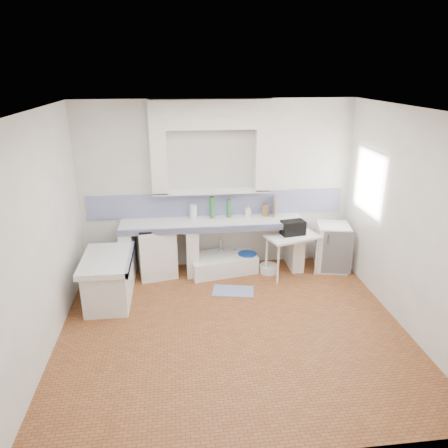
{
  "coord_description": "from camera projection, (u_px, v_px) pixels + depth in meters",
  "views": [
    {
      "loc": [
        -0.66,
        -4.69,
        3.23
      ],
      "look_at": [
        0.0,
        1.0,
        1.1
      ],
      "focal_mm": 33.59,
      "sensor_mm": 36.0,
      "label": 1
    }
  ],
  "objects": [
    {
      "name": "peninsula_base",
      "position": [
        109.0,
        282.0,
        6.11
      ],
      "size": [
        0.6,
        1.0,
        0.62
      ],
      "primitive_type": "cube",
      "color": "white",
      "rests_on": "ground"
    },
    {
      "name": "black_bag",
      "position": [
        293.0,
        228.0,
        6.77
      ],
      "size": [
        0.4,
        0.27,
        0.23
      ],
      "primitive_type": "cube",
      "rotation": [
        0.0,
        0.0,
        0.17
      ],
      "color": "black",
      "rests_on": "side_table"
    },
    {
      "name": "water_bottle_a",
      "position": [
        221.0,
        258.0,
        7.23
      ],
      "size": [
        0.11,
        0.11,
        0.33
      ],
      "primitive_type": "cylinder",
      "rotation": [
        0.0,
        0.0,
        -0.25
      ],
      "color": "silver",
      "rests_on": "ground"
    },
    {
      "name": "counter_slab",
      "position": [
        213.0,
        223.0,
        6.83
      ],
      "size": [
        3.0,
        0.6,
        0.08
      ],
      "primitive_type": "cube",
      "color": "white",
      "rests_on": "ground"
    },
    {
      "name": "ceiling",
      "position": [
        235.0,
        110.0,
        4.59
      ],
      "size": [
        4.5,
        4.5,
        0.0
      ],
      "primitive_type": "plane",
      "rotation": [
        3.14,
        0.0,
        0.0
      ],
      "color": "white",
      "rests_on": "ground"
    },
    {
      "name": "counter_pier_right",
      "position": [
        295.0,
        245.0,
        7.14
      ],
      "size": [
        0.2,
        0.55,
        0.82
      ],
      "primitive_type": "cube",
      "color": "white",
      "rests_on": "ground"
    },
    {
      "name": "counter_lip",
      "position": [
        215.0,
        229.0,
        6.57
      ],
      "size": [
        3.0,
        0.04,
        0.1
      ],
      "primitive_type": "cube",
      "color": "navy",
      "rests_on": "ground"
    },
    {
      "name": "backsplash",
      "position": [
        217.0,
        204.0,
        7.03
      ],
      "size": [
        4.27,
        0.03,
        0.4
      ],
      "primitive_type": "cube",
      "color": "navy",
      "rests_on": "ground"
    },
    {
      "name": "cutting_board",
      "position": [
        275.0,
        207.0,
        7.02
      ],
      "size": [
        0.08,
        0.23,
        0.31
      ],
      "primitive_type": "cube",
      "rotation": [
        0.0,
        0.0,
        -0.28
      ],
      "color": "olive",
      "rests_on": "counter_slab"
    },
    {
      "name": "peninsula_lip",
      "position": [
        130.0,
        259.0,
        6.02
      ],
      "size": [
        0.04,
        1.1,
        0.1
      ],
      "primitive_type": "cube",
      "color": "navy",
      "rests_on": "ground"
    },
    {
      "name": "side_table",
      "position": [
        292.0,
        255.0,
        6.89
      ],
      "size": [
        0.94,
        0.7,
        0.04
      ],
      "primitive_type": "cube",
      "rotation": [
        0.0,
        0.0,
        0.31
      ],
      "color": "white",
      "rests_on": "ground"
    },
    {
      "name": "wall_left",
      "position": [
        41.0,
        237.0,
        4.83
      ],
      "size": [
        0.0,
        4.5,
        4.5
      ],
      "primitive_type": "plane",
      "rotation": [
        1.57,
        0.0,
        1.57
      ],
      "color": "white",
      "rests_on": "ground"
    },
    {
      "name": "window_frame",
      "position": [
        380.0,
        182.0,
        6.38
      ],
      "size": [
        0.35,
        0.86,
        1.06
      ],
      "primitive_type": "cube",
      "color": "#3C2713",
      "rests_on": "ground"
    },
    {
      "name": "knife_block",
      "position": [
        265.0,
        210.0,
        7.02
      ],
      "size": [
        0.11,
        0.09,
        0.19
      ],
      "primitive_type": "cube",
      "rotation": [
        0.0,
        0.0,
        -0.13
      ],
      "color": "olive",
      "rests_on": "counter_slab"
    },
    {
      "name": "lace_valance",
      "position": [
        374.0,
        158.0,
        6.24
      ],
      "size": [
        0.01,
        0.84,
        0.24
      ],
      "primitive_type": "cube",
      "color": "white",
      "rests_on": "ground"
    },
    {
      "name": "rug",
      "position": [
        233.0,
        291.0,
        6.47
      ],
      "size": [
        0.68,
        0.47,
        0.01
      ],
      "primitive_type": "cube",
      "rotation": [
        0.0,
        0.0,
        -0.19
      ],
      "color": "#364899",
      "rests_on": "ground"
    },
    {
      "name": "green_bottle_a",
      "position": [
        212.0,
        207.0,
        6.9
      ],
      "size": [
        0.1,
        0.1,
        0.36
      ],
      "primitive_type": "cylinder",
      "rotation": [
        0.0,
        0.0,
        -0.22
      ],
      "color": "#317334",
      "rests_on": "counter_slab"
    },
    {
      "name": "counter_pier_left",
      "position": [
        128.0,
        252.0,
        6.84
      ],
      "size": [
        0.2,
        0.55,
        0.82
      ],
      "primitive_type": "cube",
      "color": "white",
      "rests_on": "ground"
    },
    {
      "name": "bucket_blue",
      "position": [
        247.0,
        262.0,
        7.11
      ],
      "size": [
        0.36,
        0.36,
        0.3
      ],
      "primitive_type": "cylinder",
      "rotation": [
        0.0,
        0.0,
        -0.15
      ],
      "color": "#1247AF",
      "rests_on": "ground"
    },
    {
      "name": "bucket_orange",
      "position": [
        224.0,
        265.0,
        7.06
      ],
      "size": [
        0.31,
        0.31,
        0.25
      ],
      "primitive_type": "cylinder",
      "rotation": [
        0.0,
        0.0,
        -0.2
      ],
      "color": "orange",
      "rests_on": "ground"
    },
    {
      "name": "water_bottle_b",
      "position": [
        235.0,
        257.0,
        7.26
      ],
      "size": [
        0.1,
        0.1,
        0.31
      ],
      "primitive_type": "cylinder",
      "rotation": [
        0.0,
        0.0,
        0.31
      ],
      "color": "silver",
      "rests_on": "ground"
    },
    {
      "name": "stove",
      "position": [
        156.0,
        251.0,
        6.87
      ],
      "size": [
        0.69,
        0.67,
        0.84
      ],
      "primitive_type": "cube",
      "rotation": [
        0.0,
        0.0,
        0.19
      ],
      "color": "white",
      "rests_on": "ground"
    },
    {
      "name": "peninsula_top",
      "position": [
        107.0,
        260.0,
        5.98
      ],
      "size": [
        0.7,
        1.1,
        0.08
      ],
      "primitive_type": "cube",
      "color": "white",
      "rests_on": "ground"
    },
    {
      "name": "green_bottle_b",
      "position": [
        229.0,
        208.0,
        6.94
      ],
      "size": [
        0.08,
        0.08,
        0.31
      ],
      "primitive_type": "cylinder",
      "rotation": [
        0.0,
        0.0,
        -0.13
      ],
      "color": "#317334",
      "rests_on": "counter_slab"
    },
    {
      "name": "soap_bottle",
      "position": [
        248.0,
        211.0,
        6.99
      ],
      "size": [
        0.09,
        0.1,
        0.2
      ],
      "primitive_type": "imported",
      "rotation": [
        0.0,
        0.0,
        -0.02
      ],
      "color": "white",
      "rests_on": "counter_slab"
    },
    {
      "name": "basin_white",
      "position": [
        269.0,
        269.0,
        7.06
      ],
      "size": [
        0.4,
        0.4,
        0.12
      ],
      "primitive_type": "cylinder",
      "rotation": [
        0.0,
        0.0,
        -0.31
      ],
      "color": "white",
      "rests_on": "ground"
    },
    {
      "name": "counter_pier_mid",
      "position": [
        192.0,
        249.0,
        6.95
      ],
      "size": [
        0.2,
        0.55,
        0.82
      ],
      "primitive_type": "cube",
      "color": "white",
      "rests_on": "ground"
    },
    {
      "name": "alcove_mass",
      "position": [
        211.0,
        114.0,
        6.4
      ],
      "size": [
        1.9,
        0.25,
        0.45
      ],
      "primitive_type": "cube",
      "color": "white",
      "rests_on": "ground"
    },
    {
      "name": "fridge",
      "position": [
        332.0,
        247.0,
        7.08
      ],
      "size": [
        0.61,
        0.61,
        0.8
      ],
      "primitive_type": "cube",
      "rotation": [
        0.0,
        0.0,
        -0.21
      ],
      "color": "white",
      "rests_on": "ground"
    },
    {
      "name": "floor",
      "position": [
        233.0,
        328.0,
        5.56
      ],
      "size": [
        4.5,
        4.5,
        0.0
      ],
      "primitive_type": "plane",
      "color": "brown",
      "rests_on": "ground"
    },
    {
      "name": "wall_right",
      "position": [
        409.0,
        222.0,
        5.32
      ],
      "size": [
        0.0,
        4.5,
        4.5
      ],
      "primitive_type": "plane",
      "rotation": [
        1.57,
        0.0,
        -1.57
      ],
      "color": "white",
      "rests_on": "ground"
    },
    {
      "name": "paper_towel",
      "position": [
        193.0,
        212.0,
        6.88
      ],
      "size": [
        0.14,
        0.14,
        0.24
      ],
      "primitive_type": "cylinder",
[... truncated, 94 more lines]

